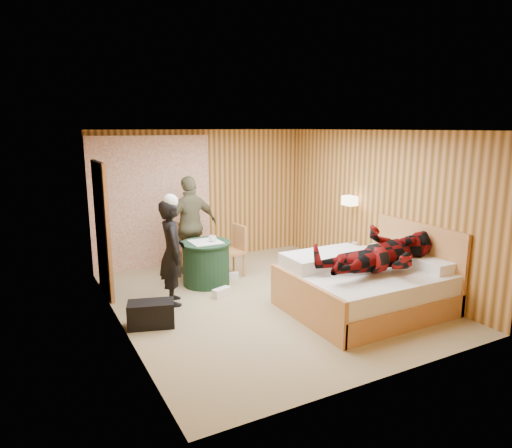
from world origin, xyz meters
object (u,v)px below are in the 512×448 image
bed (367,286)px  chair_far (192,244)px  chair_near (234,247)px  man_on_bed (383,243)px  duffel_bag (151,314)px  round_table (206,263)px  nightstand (358,263)px  man_at_table (191,225)px  wall_lamp (350,201)px  woman_standing (172,252)px

bed → chair_far: (-1.65, 2.68, 0.20)m
chair_near → man_on_bed: (1.06, -2.46, 0.49)m
duffel_bag → round_table: bearing=61.1°
round_table → man_on_bed: man_on_bed is taller
nightstand → man_at_table: man_at_table is taller
bed → wall_lamp: bearing=60.5°
bed → woman_standing: woman_standing is taller
bed → woman_standing: size_ratio=1.39×
wall_lamp → nightstand: (-0.04, -0.35, -1.03)m
chair_far → man_at_table: (0.01, 0.03, 0.32)m
bed → duffel_bag: size_ratio=3.63×
bed → duffel_bag: 3.00m
nightstand → duffel_bag: 3.65m
nightstand → chair_far: 2.91m
nightstand → chair_near: bearing=147.1°
nightstand → chair_far: (-2.41, 1.61, 0.27)m
nightstand → woman_standing: woman_standing is taller
chair_far → chair_near: chair_far is taller
round_table → man_at_table: 0.85m
chair_near → nightstand: bearing=50.0°
bed → duffel_bag: bearing=163.8°
chair_near → man_on_bed: 2.72m
chair_far → woman_standing: 1.42m
man_at_table → chair_near: bearing=132.8°
round_table → chair_far: chair_far is taller
wall_lamp → round_table: 2.68m
chair_near → man_at_table: man_at_table is taller
man_at_table → nightstand: bearing=137.0°
duffel_bag → man_at_table: (1.25, 1.88, 0.70)m
nightstand → chair_near: (-1.79, 1.16, 0.25)m
woman_standing → chair_far: bearing=-20.1°
chair_far → nightstand: bearing=-40.8°
wall_lamp → chair_near: size_ratio=0.29×
nightstand → chair_near: size_ratio=0.60×
duffel_bag → man_at_table: bearing=73.7°
duffel_bag → bed: bearing=1.1°
chair_near → round_table: bearing=-79.2°
wall_lamp → chair_far: wall_lamp is taller
chair_near → woman_standing: size_ratio=0.58×
wall_lamp → chair_near: wall_lamp is taller
woman_standing → man_at_table: man_at_table is taller
chair_far → man_at_table: 0.32m
bed → nightstand: 1.32m
chair_far → man_on_bed: size_ratio=0.53×
man_on_bed → chair_near: bearing=113.3°
nightstand → man_on_bed: size_ratio=0.30×
wall_lamp → man_on_bed: size_ratio=0.15×
bed → round_table: bearing=128.8°
nightstand → chair_far: bearing=146.2°
chair_far → duffel_bag: (-1.24, -1.85, -0.37)m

